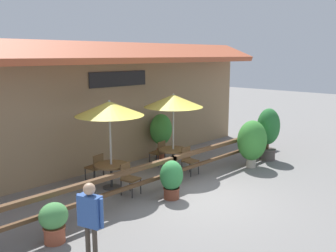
{
  "coord_description": "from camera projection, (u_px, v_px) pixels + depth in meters",
  "views": [
    {
      "loc": [
        -7.52,
        -5.94,
        3.8
      ],
      "look_at": [
        0.13,
        1.38,
        1.78
      ],
      "focal_mm": 40.0,
      "sensor_mm": 36.0,
      "label": 1
    }
  ],
  "objects": [
    {
      "name": "chair_middle_streetside",
      "position": [
        189.0,
        159.0,
        12.02
      ],
      "size": [
        0.42,
        0.42,
        0.87
      ],
      "rotation": [
        0.0,
        0.0,
        -0.01
      ],
      "color": "brown",
      "rests_on": "ground"
    },
    {
      "name": "dining_table_middle",
      "position": [
        173.0,
        153.0,
        12.47
      ],
      "size": [
        0.96,
        0.96,
        0.71
      ],
      "color": "brown",
      "rests_on": "ground"
    },
    {
      "name": "chair_middle_wallside",
      "position": [
        159.0,
        152.0,
        12.95
      ],
      "size": [
        0.47,
        0.47,
        0.87
      ],
      "rotation": [
        0.0,
        0.0,
        3.27
      ],
      "color": "brown",
      "rests_on": "ground"
    },
    {
      "name": "potted_plant_broad_leaf",
      "position": [
        54.0,
        221.0,
        7.62
      ],
      "size": [
        0.61,
        0.54,
        0.85
      ],
      "color": "#9E4C33",
      "rests_on": "ground"
    },
    {
      "name": "building_facade",
      "position": [
        106.0,
        104.0,
        12.47
      ],
      "size": [
        14.28,
        1.49,
        4.23
      ],
      "color": "#997A56",
      "rests_on": "ground"
    },
    {
      "name": "dining_table_near",
      "position": [
        111.0,
        169.0,
        10.75
      ],
      "size": [
        0.96,
        0.96,
        0.71
      ],
      "color": "brown",
      "rests_on": "ground"
    },
    {
      "name": "patio_umbrella_near",
      "position": [
        109.0,
        109.0,
        10.42
      ],
      "size": [
        1.94,
        1.94,
        2.56
      ],
      "color": "#B7B2A8",
      "rests_on": "ground"
    },
    {
      "name": "potted_plant_entrance_palm",
      "position": [
        252.0,
        141.0,
        12.68
      ],
      "size": [
        1.07,
        0.96,
        1.62
      ],
      "color": "#B7AD99",
      "rests_on": "ground"
    },
    {
      "name": "potted_plant_corner_fern",
      "position": [
        161.0,
        131.0,
        13.73
      ],
      "size": [
        0.86,
        0.77,
        1.67
      ],
      "color": "#9E4C33",
      "rests_on": "ground"
    },
    {
      "name": "chair_near_streetside",
      "position": [
        129.0,
        177.0,
        10.27
      ],
      "size": [
        0.49,
        0.49,
        0.87
      ],
      "rotation": [
        0.0,
        0.0,
        0.18
      ],
      "color": "brown",
      "rests_on": "ground"
    },
    {
      "name": "chair_near_wallside",
      "position": [
        96.0,
        166.0,
        11.26
      ],
      "size": [
        0.47,
        0.47,
        0.87
      ],
      "rotation": [
        0.0,
        0.0,
        3.28
      ],
      "color": "brown",
      "rests_on": "ground"
    },
    {
      "name": "potted_plant_tall_tropical",
      "position": [
        172.0,
        178.0,
        9.94
      ],
      "size": [
        0.65,
        0.59,
        1.05
      ],
      "color": "brown",
      "rests_on": "ground"
    },
    {
      "name": "pedestrian",
      "position": [
        90.0,
        214.0,
        6.6
      ],
      "size": [
        0.32,
        0.55,
        1.61
      ],
      "rotation": [
        0.0,
        0.0,
        -1.28
      ],
      "color": "#42382D",
      "rests_on": "ground"
    },
    {
      "name": "patio_railing",
      "position": [
        173.0,
        165.0,
        10.67
      ],
      "size": [
        10.4,
        0.14,
        0.95
      ],
      "color": "brown",
      "rests_on": "ground"
    },
    {
      "name": "ground_plane",
      "position": [
        202.0,
        198.0,
        10.09
      ],
      "size": [
        60.0,
        60.0,
        0.0
      ],
      "primitive_type": "plane",
      "color": "slate"
    },
    {
      "name": "potted_plant_small_flowering",
      "position": [
        268.0,
        130.0,
        13.56
      ],
      "size": [
        0.89,
        0.8,
        1.9
      ],
      "color": "#564C47",
      "rests_on": "ground"
    },
    {
      "name": "patio_umbrella_middle",
      "position": [
        173.0,
        101.0,
        12.14
      ],
      "size": [
        1.94,
        1.94,
        2.56
      ],
      "color": "#B7B2A8",
      "rests_on": "ground"
    }
  ]
}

